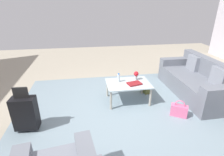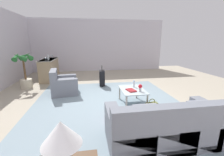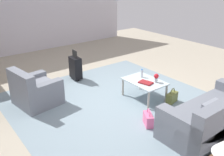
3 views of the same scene
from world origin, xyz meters
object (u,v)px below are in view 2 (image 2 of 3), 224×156
object	(u,v)px
bar_console	(49,69)
handbag_pink	(112,116)
wine_bottle_clear	(48,58)
wine_glass_left_of_centre	(49,57)
couch	(167,128)
handbag_olive	(152,107)
wine_glass_leftmost	(46,58)
armchair	(63,85)
coffee_table	(132,91)
wine_glass_right_of_centre	(52,56)
coffee_table_book	(131,90)
water_bottle	(134,84)
suitcase_black	(102,78)
potted_palm	(25,70)
flower_vase	(140,87)
table_lamp	(61,134)

from	to	relation	value
bar_console	handbag_pink	world-z (taller)	bar_console
wine_bottle_clear	wine_glass_left_of_centre	bearing A→B (deg)	8.85
couch	handbag_pink	xyz separation A→B (m)	(0.92, 0.83, -0.17)
handbag_olive	bar_console	bearing A→B (deg)	40.61
wine_glass_leftmost	armchair	bearing A→B (deg)	-150.95
coffee_table	bar_console	xyz separation A→B (m)	(3.50, 3.10, 0.11)
wine_glass_right_of_centre	handbag_pink	bearing A→B (deg)	-154.92
coffee_table_book	water_bottle	bearing A→B (deg)	-43.22
suitcase_black	wine_glass_left_of_centre	bearing A→B (deg)	57.58
water_bottle	wine_glass_left_of_centre	bearing A→B (deg)	43.78
coffee_table	potted_palm	xyz separation A→B (m)	(2.20, 3.70, 0.34)
couch	wine_glass_right_of_centre	bearing A→B (deg)	28.22
couch	coffee_table	distance (m)	1.80
wine_glass_left_of_centre	bar_console	bearing A→B (deg)	90.00
armchair	flower_vase	xyz separation A→B (m)	(-1.51, -2.32, 0.28)
bar_console	suitcase_black	world-z (taller)	bar_console
flower_vase	potted_palm	size ratio (longest dim) A/B	0.14
armchair	wine_glass_left_of_centre	size ratio (longest dim) A/B	6.59
handbag_pink	handbag_olive	world-z (taller)	same
wine_glass_right_of_centre	wine_bottle_clear	distance (m)	1.08
couch	potted_palm	xyz separation A→B (m)	(3.99, 3.80, 0.43)
armchair	coffee_table	bearing A→B (deg)	-120.77
water_bottle	table_lamp	xyz separation A→B (m)	(-3.00, 1.60, 0.48)
wine_glass_right_of_centre	handbag_olive	xyz separation A→B (m)	(-4.63, -3.42, -0.97)
wine_bottle_clear	suitcase_black	xyz separation A→B (m)	(-1.01, -2.29, -0.75)
coffee_table	flower_vase	distance (m)	0.32
bar_console	handbag_olive	xyz separation A→B (m)	(-4.05, -3.47, -0.38)
wine_glass_left_of_centre	handbag_olive	xyz separation A→B (m)	(-4.05, -3.43, -0.97)
wine_glass_leftmost	bar_console	bearing A→B (deg)	3.10
coffee_table	wine_glass_left_of_centre	xyz separation A→B (m)	(3.50, 3.06, 0.70)
coffee_table_book	wine_bottle_clear	distance (m)	4.32
couch	potted_palm	size ratio (longest dim) A/B	1.46
water_bottle	suitcase_black	distance (m)	1.98
suitcase_black	wine_bottle_clear	bearing A→B (deg)	66.18
wine_glass_leftmost	handbag_pink	size ratio (longest dim) A/B	0.43
suitcase_black	handbag_pink	xyz separation A→B (m)	(-2.87, 0.03, -0.23)
water_bottle	table_lamp	bearing A→B (deg)	151.93
water_bottle	wine_bottle_clear	bearing A→B (deg)	47.69
table_lamp	bar_console	xyz separation A→B (m)	(6.30, 1.60, -0.53)
wine_glass_leftmost	handbag_pink	world-z (taller)	wine_glass_leftmost
potted_palm	armchair	bearing A→B (deg)	-120.69
wine_glass_left_of_centre	potted_palm	distance (m)	1.49
flower_vase	handbag_olive	bearing A→B (deg)	-146.07
wine_glass_right_of_centre	handbag_olive	size ratio (longest dim) A/B	0.43
water_bottle	handbag_olive	bearing A→B (deg)	-160.16
table_lamp	handbag_olive	xyz separation A→B (m)	(2.25, -1.87, -0.90)
wine_glass_left_of_centre	potted_palm	xyz separation A→B (m)	(-1.30, 0.64, -0.36)
bar_console	potted_palm	bearing A→B (deg)	155.22
handbag_olive	potted_palm	size ratio (longest dim) A/B	0.25
water_bottle	bar_console	bearing A→B (deg)	44.12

